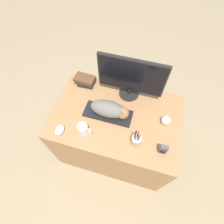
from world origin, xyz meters
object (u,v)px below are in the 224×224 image
(computer_mouse, at_px, (60,130))
(phone, at_px, (163,149))
(book_stack, at_px, (86,80))
(coffee_mug, at_px, (83,129))
(pen_cup, at_px, (136,140))
(keyboard, at_px, (108,114))
(baseball, at_px, (166,120))
(monitor, at_px, (131,77))
(cat, at_px, (111,109))

(computer_mouse, xyz_separation_m, phone, (0.84, 0.06, 0.04))
(book_stack, bearing_deg, coffee_mug, -70.91)
(computer_mouse, height_order, phone, phone)
(book_stack, bearing_deg, pen_cup, -37.99)
(keyboard, relative_size, book_stack, 2.11)
(baseball, height_order, phone, phone)
(coffee_mug, relative_size, baseball, 1.52)
(book_stack, bearing_deg, monitor, -0.82)
(cat, relative_size, monitor, 0.58)
(coffee_mug, height_order, baseball, coffee_mug)
(computer_mouse, height_order, pen_cup, pen_cup)
(keyboard, relative_size, baseball, 5.38)
(pen_cup, bearing_deg, phone, -4.04)
(cat, relative_size, book_stack, 1.68)
(book_stack, bearing_deg, phone, -30.83)
(monitor, relative_size, coffee_mug, 4.83)
(book_stack, bearing_deg, baseball, -15.24)
(cat, relative_size, phone, 2.97)
(pen_cup, relative_size, phone, 1.78)
(monitor, bearing_deg, pen_cup, -70.32)
(keyboard, relative_size, coffee_mug, 3.55)
(phone, relative_size, book_stack, 0.57)
(baseball, bearing_deg, computer_mouse, -158.58)
(coffee_mug, xyz_separation_m, baseball, (0.63, 0.28, -0.01))
(coffee_mug, xyz_separation_m, pen_cup, (0.43, 0.03, -0.00))
(monitor, xyz_separation_m, book_stack, (-0.44, 0.01, -0.19))
(coffee_mug, bearing_deg, monitor, 61.83)
(cat, bearing_deg, monitor, 69.66)
(monitor, bearing_deg, cat, -110.34)
(cat, distance_m, baseball, 0.48)
(phone, bearing_deg, cat, 156.50)
(phone, distance_m, book_stack, 0.95)
(computer_mouse, bearing_deg, book_stack, 87.28)
(baseball, bearing_deg, pen_cup, -128.71)
(cat, distance_m, coffee_mug, 0.28)
(computer_mouse, relative_size, pen_cup, 0.49)
(monitor, relative_size, baseball, 7.33)
(computer_mouse, bearing_deg, cat, 36.44)
(monitor, distance_m, pen_cup, 0.53)
(pen_cup, xyz_separation_m, phone, (0.21, -0.01, 0.00))
(monitor, xyz_separation_m, baseball, (0.37, -0.21, -0.19))
(keyboard, distance_m, monitor, 0.37)
(keyboard, height_order, monitor, monitor)
(monitor, xyz_separation_m, computer_mouse, (-0.46, -0.54, -0.21))
(monitor, bearing_deg, keyboard, -114.56)
(pen_cup, bearing_deg, monitor, 109.68)
(book_stack, bearing_deg, keyboard, -41.65)
(pen_cup, height_order, phone, pen_cup)
(coffee_mug, height_order, phone, phone)
(monitor, distance_m, computer_mouse, 0.74)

